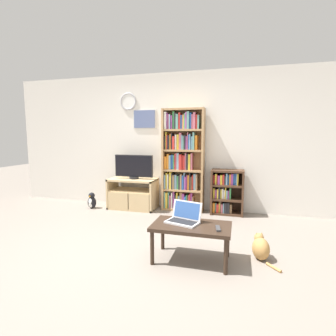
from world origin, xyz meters
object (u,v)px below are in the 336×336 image
at_px(penguin_figurine, 92,201).
at_px(bookshelf_tall, 182,161).
at_px(bookshelf_short, 226,192).
at_px(remote_near_laptop, 218,228).
at_px(cat, 261,248).
at_px(laptop, 184,217).
at_px(coffee_table, 191,229).
at_px(television, 134,167).
at_px(tv_stand, 133,193).

bearing_deg(penguin_figurine, bookshelf_tall, 12.03).
relative_size(bookshelf_tall, bookshelf_short, 2.36).
bearing_deg(penguin_figurine, bookshelf_short, 7.53).
distance_m(bookshelf_tall, remote_near_laptop, 2.28).
xyz_separation_m(cat, penguin_figurine, (-3.03, 1.37, 0.01)).
height_order(bookshelf_tall, laptop, bookshelf_tall).
relative_size(coffee_table, remote_near_laptop, 5.32).
bearing_deg(laptop, television, 144.66).
xyz_separation_m(bookshelf_tall, laptop, (0.45, -1.92, -0.47)).
bearing_deg(penguin_figurine, cat, -24.34).
bearing_deg(laptop, cat, 29.07).
relative_size(coffee_table, penguin_figurine, 2.81).
xyz_separation_m(television, penguin_figurine, (-0.81, -0.22, -0.68)).
distance_m(bookshelf_short, coffee_table, 1.97).
xyz_separation_m(television, remote_near_laptop, (1.76, -1.90, -0.39)).
relative_size(laptop, cat, 1.01).
relative_size(television, remote_near_laptop, 4.60).
bearing_deg(coffee_table, bookshelf_tall, 105.33).
xyz_separation_m(coffee_table, penguin_figurine, (-2.26, 1.61, -0.23)).
relative_size(bookshelf_short, cat, 1.92).
distance_m(tv_stand, laptop, 2.25).
height_order(tv_stand, coffee_table, tv_stand).
xyz_separation_m(tv_stand, television, (0.03, 0.01, 0.52)).
relative_size(tv_stand, coffee_table, 1.04).
relative_size(bookshelf_short, coffee_table, 0.92).
xyz_separation_m(tv_stand, coffee_table, (1.48, -1.83, 0.08)).
distance_m(remote_near_laptop, cat, 0.64).
height_order(television, bookshelf_tall, bookshelf_tall).
bearing_deg(bookshelf_tall, bookshelf_short, -2.09).
xyz_separation_m(coffee_table, remote_near_laptop, (0.30, -0.07, 0.06)).
bearing_deg(remote_near_laptop, tv_stand, 123.70).
height_order(bookshelf_tall, cat, bookshelf_tall).
bearing_deg(television, coffee_table, -51.60).
bearing_deg(laptop, remote_near_laptop, -1.48).
distance_m(bookshelf_short, laptop, 1.93).
bearing_deg(remote_near_laptop, bookshelf_short, 81.05).
distance_m(television, laptop, 2.26).
xyz_separation_m(bookshelf_short, laptop, (-0.38, -1.89, 0.07)).
xyz_separation_m(television, cat, (2.22, -1.59, -0.69)).
height_order(remote_near_laptop, cat, remote_near_laptop).
height_order(tv_stand, remote_near_laptop, tv_stand).
bearing_deg(tv_stand, bookshelf_tall, 9.30).
bearing_deg(laptop, bookshelf_tall, 120.31).
bearing_deg(television, bookshelf_tall, 9.13).
xyz_separation_m(television, laptop, (1.36, -1.77, -0.34)).
distance_m(television, bookshelf_short, 1.79).
height_order(bookshelf_tall, bookshelf_short, bookshelf_tall).
distance_m(bookshelf_short, cat, 1.79).
height_order(coffee_table, remote_near_laptop, remote_near_laptop).
xyz_separation_m(television, bookshelf_short, (1.73, 0.12, -0.41)).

